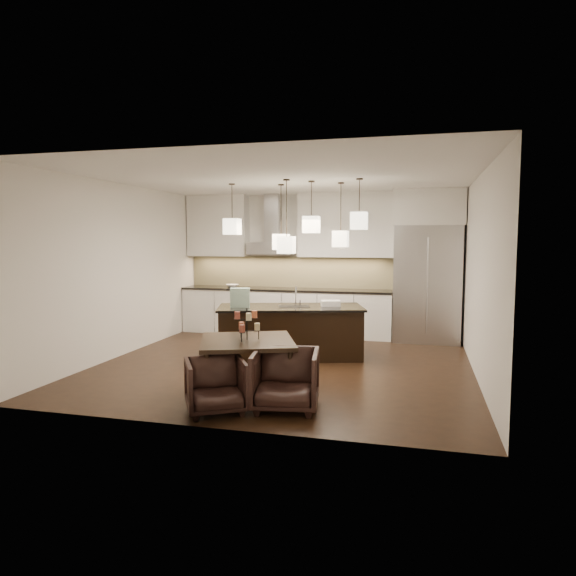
% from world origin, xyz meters
% --- Properties ---
extents(floor, '(5.50, 5.50, 0.02)m').
position_xyz_m(floor, '(0.00, 0.00, -0.01)').
color(floor, black).
rests_on(floor, ground).
extents(ceiling, '(5.50, 5.50, 0.02)m').
position_xyz_m(ceiling, '(0.00, 0.00, 2.81)').
color(ceiling, white).
rests_on(ceiling, wall_back).
extents(wall_back, '(5.50, 0.02, 2.80)m').
position_xyz_m(wall_back, '(0.00, 2.76, 1.40)').
color(wall_back, silver).
rests_on(wall_back, ground).
extents(wall_front, '(5.50, 0.02, 2.80)m').
position_xyz_m(wall_front, '(0.00, -2.76, 1.40)').
color(wall_front, silver).
rests_on(wall_front, ground).
extents(wall_left, '(0.02, 5.50, 2.80)m').
position_xyz_m(wall_left, '(-2.76, 0.00, 1.40)').
color(wall_left, silver).
rests_on(wall_left, ground).
extents(wall_right, '(0.02, 5.50, 2.80)m').
position_xyz_m(wall_right, '(2.76, 0.00, 1.40)').
color(wall_right, silver).
rests_on(wall_right, ground).
extents(refrigerator, '(1.20, 0.72, 2.15)m').
position_xyz_m(refrigerator, '(2.10, 2.38, 1.07)').
color(refrigerator, '#B7B7BA').
rests_on(refrigerator, floor).
extents(fridge_panel, '(1.26, 0.72, 0.65)m').
position_xyz_m(fridge_panel, '(2.10, 2.38, 2.47)').
color(fridge_panel, silver).
rests_on(fridge_panel, refrigerator).
extents(lower_cabinets, '(4.21, 0.62, 0.88)m').
position_xyz_m(lower_cabinets, '(-0.62, 2.43, 0.44)').
color(lower_cabinets, silver).
rests_on(lower_cabinets, floor).
extents(countertop, '(4.21, 0.66, 0.04)m').
position_xyz_m(countertop, '(-0.62, 2.43, 0.90)').
color(countertop, black).
rests_on(countertop, lower_cabinets).
extents(backsplash, '(4.21, 0.02, 0.63)m').
position_xyz_m(backsplash, '(-0.62, 2.73, 1.24)').
color(backsplash, beige).
rests_on(backsplash, countertop).
extents(upper_cab_left, '(1.25, 0.35, 1.25)m').
position_xyz_m(upper_cab_left, '(-2.10, 2.57, 2.17)').
color(upper_cab_left, silver).
rests_on(upper_cab_left, wall_back).
extents(upper_cab_right, '(1.85, 0.35, 1.25)m').
position_xyz_m(upper_cab_right, '(0.55, 2.57, 2.17)').
color(upper_cab_right, silver).
rests_on(upper_cab_right, wall_back).
extents(hood_canopy, '(0.90, 0.52, 0.24)m').
position_xyz_m(hood_canopy, '(-0.93, 2.48, 1.72)').
color(hood_canopy, '#B7B7BA').
rests_on(hood_canopy, wall_back).
extents(hood_chimney, '(0.30, 0.28, 0.96)m').
position_xyz_m(hood_chimney, '(-0.93, 2.59, 2.32)').
color(hood_chimney, '#B7B7BA').
rests_on(hood_chimney, hood_canopy).
extents(fruit_bowl, '(0.33, 0.33, 0.06)m').
position_xyz_m(fruit_bowl, '(-1.73, 2.38, 0.95)').
color(fruit_bowl, silver).
rests_on(fruit_bowl, countertop).
extents(island_body, '(2.40, 1.49, 0.79)m').
position_xyz_m(island_body, '(-0.04, 0.51, 0.39)').
color(island_body, black).
rests_on(island_body, floor).
extents(island_top, '(2.49, 1.57, 0.04)m').
position_xyz_m(island_top, '(-0.04, 0.51, 0.80)').
color(island_top, black).
rests_on(island_top, island_body).
extents(faucet, '(0.15, 0.23, 0.34)m').
position_xyz_m(faucet, '(0.02, 0.62, 0.99)').
color(faucet, silver).
rests_on(faucet, island_top).
extents(tote_bag, '(0.34, 0.24, 0.30)m').
position_xyz_m(tote_bag, '(-0.79, 0.23, 0.97)').
color(tote_bag, '#225A30').
rests_on(tote_bag, island_top).
extents(food_container, '(0.35, 0.29, 0.09)m').
position_xyz_m(food_container, '(0.58, 0.72, 0.87)').
color(food_container, silver).
rests_on(food_container, island_top).
extents(dining_table, '(1.44, 1.44, 0.67)m').
position_xyz_m(dining_table, '(-0.08, -1.52, 0.33)').
color(dining_table, black).
rests_on(dining_table, floor).
extents(candelabra, '(0.42, 0.42, 0.39)m').
position_xyz_m(candelabra, '(-0.08, -1.52, 0.87)').
color(candelabra, black).
rests_on(candelabra, dining_table).
extents(candle_a, '(0.09, 0.09, 0.09)m').
position_xyz_m(candle_a, '(0.04, -1.48, 0.83)').
color(candle_a, beige).
rests_on(candle_a, candelabra).
extents(candle_b, '(0.09, 0.09, 0.09)m').
position_xyz_m(candle_b, '(-0.18, -1.45, 0.83)').
color(candle_b, '#D0673F').
rests_on(candle_b, candelabra).
extents(candle_c, '(0.09, 0.09, 0.09)m').
position_xyz_m(candle_c, '(-0.10, -1.65, 0.83)').
color(candle_c, brown).
rests_on(candle_c, candelabra).
extents(candle_d, '(0.09, 0.09, 0.09)m').
position_xyz_m(candle_d, '(-0.02, -1.41, 0.97)').
color(candle_d, '#D0673F').
rests_on(candle_d, candelabra).
extents(candle_e, '(0.09, 0.09, 0.09)m').
position_xyz_m(candle_e, '(-0.19, -1.55, 0.97)').
color(candle_e, brown).
rests_on(candle_e, candelabra).
extents(candle_f, '(0.09, 0.09, 0.09)m').
position_xyz_m(candle_f, '(-0.02, -1.62, 0.97)').
color(candle_f, beige).
rests_on(candle_f, candelabra).
extents(armchair_left, '(0.88, 0.88, 0.59)m').
position_xyz_m(armchair_left, '(-0.18, -2.28, 0.30)').
color(armchair_left, black).
rests_on(armchair_left, floor).
extents(armchair_right, '(0.82, 0.84, 0.68)m').
position_xyz_m(armchair_right, '(0.54, -2.00, 0.34)').
color(armchair_right, black).
rests_on(armchair_right, floor).
extents(pendant_a, '(0.24, 0.24, 0.26)m').
position_xyz_m(pendant_a, '(-1.03, 0.54, 2.11)').
color(pendant_a, '#FBEFCB').
rests_on(pendant_a, ceiling).
extents(pendant_b, '(0.24, 0.24, 0.26)m').
position_xyz_m(pendant_b, '(-0.28, 0.81, 1.86)').
color(pendant_b, '#FBEFCB').
rests_on(pendant_b, ceiling).
extents(pendant_c, '(0.24, 0.24, 0.26)m').
position_xyz_m(pendant_c, '(0.31, 0.47, 2.13)').
color(pendant_c, '#FBEFCB').
rests_on(pendant_c, ceiling).
extents(pendant_d, '(0.24, 0.24, 0.26)m').
position_xyz_m(pendant_d, '(0.72, 0.81, 1.90)').
color(pendant_d, '#FBEFCB').
rests_on(pendant_d, ceiling).
extents(pendant_e, '(0.24, 0.24, 0.26)m').
position_xyz_m(pendant_e, '(1.07, 0.33, 2.17)').
color(pendant_e, '#FBEFCB').
rests_on(pendant_e, ceiling).
extents(pendant_f, '(0.24, 0.24, 0.26)m').
position_xyz_m(pendant_f, '(-0.01, 0.16, 1.81)').
color(pendant_f, '#FBEFCB').
rests_on(pendant_f, ceiling).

